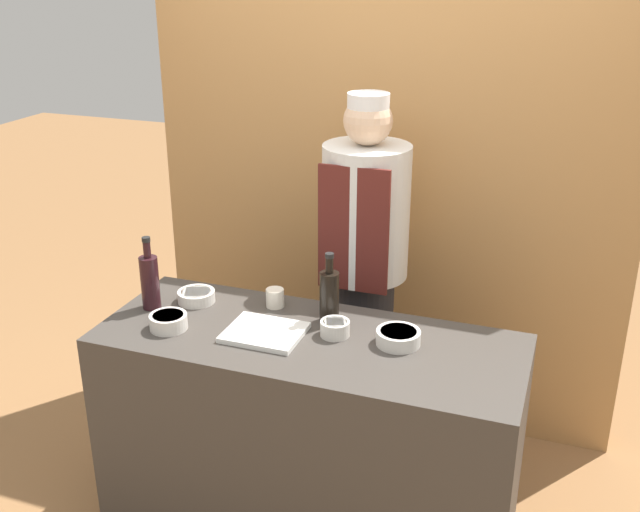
# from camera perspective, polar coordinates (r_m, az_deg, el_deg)

# --- Properties ---
(cabinet_wall) EXTENTS (2.34, 0.18, 2.40)m
(cabinet_wall) POSITION_cam_1_polar(r_m,az_deg,el_deg) (3.68, 5.19, 5.15)
(cabinet_wall) COLOR #B7844C
(cabinet_wall) RESTS_ON ground_plane
(counter) EXTENTS (1.61, 0.63, 0.94)m
(counter) POSITION_cam_1_polar(r_m,az_deg,el_deg) (3.06, -0.82, -13.95)
(counter) COLOR #3D3833
(counter) RESTS_ON ground_plane
(sauce_bowl_red) EXTENTS (0.14, 0.14, 0.06)m
(sauce_bowl_red) POSITION_cam_1_polar(r_m,az_deg,el_deg) (2.91, -11.48, -4.86)
(sauce_bowl_red) COLOR silver
(sauce_bowl_red) RESTS_ON counter
(sauce_bowl_orange) EXTENTS (0.15, 0.15, 0.05)m
(sauce_bowl_orange) POSITION_cam_1_polar(r_m,az_deg,el_deg) (3.11, -9.41, -3.01)
(sauce_bowl_orange) COLOR silver
(sauce_bowl_orange) RESTS_ON counter
(sauce_bowl_white) EXTENTS (0.16, 0.16, 0.05)m
(sauce_bowl_white) POSITION_cam_1_polar(r_m,az_deg,el_deg) (2.76, 5.98, -6.14)
(sauce_bowl_white) COLOR silver
(sauce_bowl_white) RESTS_ON counter
(sauce_bowl_yellow) EXTENTS (0.11, 0.11, 0.06)m
(sauce_bowl_yellow) POSITION_cam_1_polar(r_m,az_deg,el_deg) (2.81, 1.15, -5.47)
(sauce_bowl_yellow) COLOR silver
(sauce_bowl_yellow) RESTS_ON counter
(cutting_board) EXTENTS (0.28, 0.24, 0.02)m
(cutting_board) POSITION_cam_1_polar(r_m,az_deg,el_deg) (2.83, -4.24, -5.84)
(cutting_board) COLOR white
(cutting_board) RESTS_ON counter
(bottle_soy) EXTENTS (0.08, 0.08, 0.29)m
(bottle_soy) POSITION_cam_1_polar(r_m,az_deg,el_deg) (2.88, 0.71, -3.01)
(bottle_soy) COLOR black
(bottle_soy) RESTS_ON counter
(bottle_wine) EXTENTS (0.07, 0.07, 0.30)m
(bottle_wine) POSITION_cam_1_polar(r_m,az_deg,el_deg) (3.06, -12.84, -1.84)
(bottle_wine) COLOR black
(bottle_wine) RESTS_ON counter
(cup_cream) EXTENTS (0.07, 0.07, 0.08)m
(cup_cream) POSITION_cam_1_polar(r_m,az_deg,el_deg) (3.03, -3.45, -3.20)
(cup_cream) COLOR silver
(cup_cream) RESTS_ON counter
(chef_center) EXTENTS (0.38, 0.38, 1.74)m
(chef_center) POSITION_cam_1_polar(r_m,az_deg,el_deg) (3.34, 3.38, -1.38)
(chef_center) COLOR #28282D
(chef_center) RESTS_ON ground_plane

